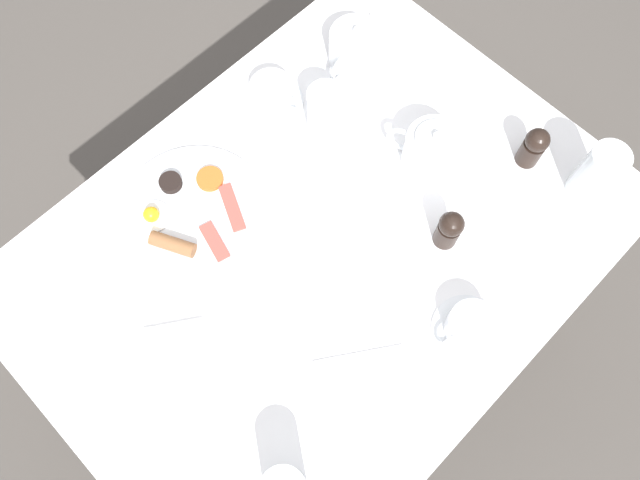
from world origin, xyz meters
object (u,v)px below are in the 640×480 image
Objects in this scene: wine_glass_spare at (326,113)px; napkin_folded at (177,362)px; teacup_with_saucer_left at (272,95)px; pepper_grinder at (534,147)px; teacup_with_saucer_right at (470,327)px; spoon_for_tea at (358,357)px; salt_grinder at (449,229)px; fork_by_plate at (65,276)px; knife_by_plate at (349,244)px; teapot_far at (432,150)px; teapot_near at (356,48)px; water_glass_tall at (597,173)px; breakfast_plate at (191,214)px.

napkin_folded is (-0.16, 0.54, -0.06)m from wine_glass_spare.
wine_glass_spare is (-0.13, -0.03, 0.04)m from teacup_with_saucer_left.
pepper_grinder is 0.55× the size of napkin_folded.
teacup_with_saucer_right is 0.21m from spoon_for_tea.
salt_grinder is 0.75× the size of fork_by_plate.
knife_by_plate is (-0.34, -0.43, 0.00)m from fork_by_plate.
teapot_far reaches higher than fork_by_plate.
teapot_far is 1.39× the size of fork_by_plate.
teapot_far reaches higher than teacup_with_saucer_left.
teapot_near is 0.29m from teapot_far.
fork_by_plate is 0.92× the size of spoon_for_tea.
teapot_near is 0.19m from wine_glass_spare.
teapot_far is 1.35× the size of water_glass_tall.
pepper_grinder is at bearing -91.45° from teapot_near.
salt_grinder reaches higher than breakfast_plate.
water_glass_tall is (-0.55, -0.10, 0.02)m from teapot_near.
water_glass_tall reaches higher than pepper_grinder.
wine_glass_spare is (0.47, 0.27, -0.01)m from water_glass_tall.
wine_glass_spare is at bearing -37.97° from spoon_for_tea.
fork_by_plate is at bearing 78.05° from wine_glass_spare.
wine_glass_spare is 0.61× the size of knife_by_plate.
salt_grinder is at bearing -124.77° from teapot_near.
teapot_near reaches higher than teacup_with_saucer_right.
wine_glass_spare is (-0.08, 0.17, 0.02)m from teapot_near.
water_glass_tall is 1.37× the size of salt_grinder.
knife_by_plate is at bearing 144.88° from wine_glass_spare.
teapot_near is at bearing -45.51° from spoon_for_tea.
water_glass_tall is 0.66× the size of knife_by_plate.
teacup_with_saucer_right is at bearing -158.65° from breakfast_plate.
teapot_far is 1.86× the size of salt_grinder.
spoon_for_tea is at bearing -133.15° from napkin_folded.
water_glass_tall is at bearing 11.99° from teapot_far.
breakfast_plate is 2.25× the size of teacup_with_saucer_right.
teacup_with_saucer_left and teacup_with_saucer_right have the same top height.
teacup_with_saucer_right is 0.51m from wine_glass_spare.
wine_glass_spare is (0.20, 0.10, 0.02)m from teapot_far.
napkin_folded reaches higher than fork_by_plate.
teapot_far reaches higher than breakfast_plate.
wine_glass_spare reaches higher than teapot_far.
teapot_far is 0.44m from spoon_for_tea.
teapot_near is at bearing -47.61° from knife_by_plate.
fork_by_plate is (0.59, 0.86, -0.07)m from water_glass_tall.
fork_by_plate is (0.62, 0.47, -0.02)m from teacup_with_saucer_right.
napkin_folded is (-0.20, 0.21, -0.00)m from breakfast_plate.
napkin_folded is at bearing 51.42° from teacup_with_saucer_right.
teapot_near is 0.76m from fork_by_plate.
spoon_for_tea is at bearing 94.04° from pepper_grinder.
teacup_with_saucer_left is 1.33× the size of pepper_grinder.
pepper_grinder and salt_grinder have the same top height.
teapot_near is at bearing 144.30° from teapot_far.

